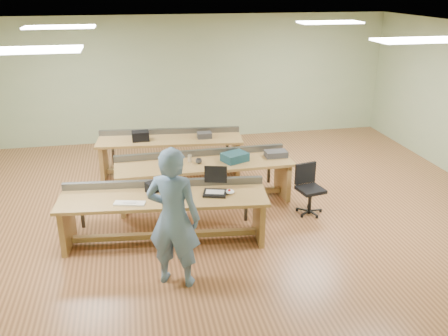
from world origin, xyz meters
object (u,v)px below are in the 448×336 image
Objects in this scene: person at (174,218)px; parts_bin_teal at (235,157)px; mug at (199,161)px; workbench_front at (164,207)px; workbench_back at (170,147)px; drinks_can at (190,158)px; workbench_mid at (204,172)px; laptop_base at (215,193)px; parts_bin_grey at (276,154)px; task_chair at (309,196)px; camera_bag at (154,187)px.

parts_bin_teal is (1.31, 2.32, -0.12)m from person.
workbench_front is at bearing -120.56° from mug.
workbench_front is at bearing -91.68° from workbench_back.
drinks_can is at bearing 171.51° from parts_bin_teal.
workbench_mid is 0.36m from drinks_can.
laptop_base is at bearing -114.39° from parts_bin_teal.
parts_bin_grey is (1.79, -1.46, 0.25)m from workbench_back.
parts_bin_teal reaches higher than drinks_can.
workbench_front reaches higher than task_chair.
parts_bin_grey is (-0.35, 0.82, 0.49)m from task_chair.
parts_bin_teal reaches higher than workbench_back.
workbench_front is at bearing -77.22° from camera_bag.
workbench_back is at bearing 106.69° from workbench_mid.
workbench_back is at bearing 121.68° from task_chair.
parts_bin_grey is 3.61× the size of mug.
laptop_base is at bearing -87.96° from mug.
mug is (-1.77, 0.75, 0.48)m from task_chair.
workbench_front is 3.67× the size of task_chair.
workbench_back is 1.45m from drinks_can.
workbench_mid is at bearing 173.42° from parts_bin_teal.
laptop_base is 1.32m from mug.
workbench_back is 3.46× the size of task_chair.
person is at bearing -107.09° from camera_bag.
workbench_mid is 7.94× the size of parts_bin_grey.
parts_bin_teal is at bearing -0.07° from mug.
workbench_mid is 0.26m from mug.
drinks_can is (0.69, 1.15, -0.02)m from camera_bag.
laptop_base is 1.45m from drinks_can.
parts_bin_grey is at bearing 3.05° from mug.
mug is at bearing -71.09° from workbench_back.
task_chair is (2.48, 0.45, -0.25)m from workbench_front.
camera_bag is at bearing -58.92° from person.
mug is (-0.10, -0.06, 0.23)m from workbench_mid.
workbench_front is 13.31× the size of camera_bag.
drinks_can is at bearing 144.24° from task_chair.
workbench_front is at bearing -138.40° from parts_bin_teal.
parts_bin_grey is at bearing -1.49° from drinks_can.
parts_bin_teal is at bearing -7.55° from workbench_mid.
workbench_back is 1.59m from mug.
workbench_mid is 1.39m from laptop_base.
camera_bag reaches higher than drinks_can.
parts_bin_teal is 0.78m from parts_bin_grey.
task_chair is at bearing -33.55° from parts_bin_teal.
workbench_front is 2.50m from parts_bin_grey.
workbench_mid is at bearing 63.33° from workbench_front.
camera_bag is at bearing -145.00° from parts_bin_teal.
task_chair reaches higher than mug.
parts_bin_grey is at bearing -107.61° from person.
task_chair is 2.16m from drinks_can.
workbench_mid is at bearing -12.59° from drinks_can.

